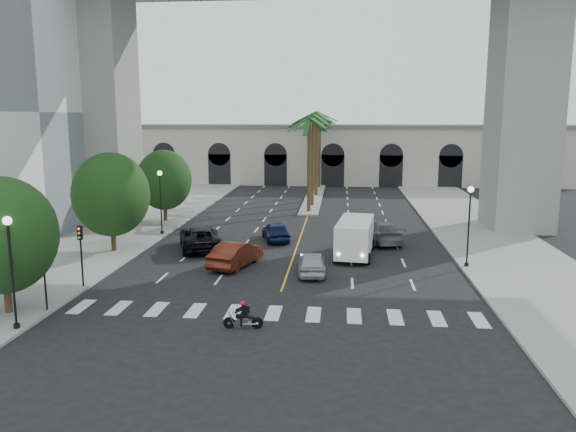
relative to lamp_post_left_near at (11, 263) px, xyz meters
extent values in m
plane|color=black|center=(11.40, 5.00, -3.22)|extent=(140.00, 140.00, 0.00)
cube|color=gray|center=(-3.60, 20.00, -3.15)|extent=(8.00, 100.00, 0.15)
cube|color=gray|center=(26.40, 20.00, -3.15)|extent=(8.00, 100.00, 0.15)
cube|color=gray|center=(11.40, 43.00, -3.12)|extent=(2.00, 24.00, 0.20)
cube|color=beige|center=(11.40, 60.00, 0.78)|extent=(70.00, 10.00, 8.00)
cube|color=slate|center=(11.40, 60.00, 5.03)|extent=(71.00, 10.50, 0.50)
cube|color=gray|center=(29.90, 27.00, 7.18)|extent=(5.00, 6.00, 20.80)
cube|color=gray|center=(-7.10, 27.00, 7.18)|extent=(5.00, 6.00, 20.80)
cylinder|color=#47331E|center=(11.40, 33.00, 1.53)|extent=(0.40, 0.40, 9.50)
cylinder|color=#47331E|center=(11.50, 37.00, 1.68)|extent=(0.40, 0.40, 9.80)
cylinder|color=#47331E|center=(11.20, 41.00, 1.43)|extent=(0.40, 0.40, 9.30)
cylinder|color=#47331E|center=(11.55, 45.00, 1.83)|extent=(0.40, 0.40, 10.10)
cylinder|color=#47331E|center=(11.30, 49.00, 1.58)|extent=(0.40, 0.40, 9.60)
cylinder|color=#47331E|center=(11.60, 53.00, 1.73)|extent=(0.40, 0.40, 9.90)
cylinder|color=#382616|center=(-1.60, 2.00, -2.05)|extent=(0.36, 0.36, 2.34)
ellipsoid|color=black|center=(-1.60, 2.00, 0.81)|extent=(5.20, 5.20, 5.72)
cylinder|color=#382616|center=(-1.60, 15.00, -2.00)|extent=(0.36, 0.36, 2.45)
ellipsoid|color=black|center=(-1.60, 15.00, 0.99)|extent=(5.44, 5.44, 5.98)
cylinder|color=#382616|center=(-1.60, 27.00, -2.09)|extent=(0.36, 0.36, 2.27)
ellipsoid|color=black|center=(-1.60, 27.00, 0.68)|extent=(5.04, 5.04, 5.54)
cylinder|color=black|center=(0.00, 0.00, -3.04)|extent=(0.28, 0.28, 0.36)
cylinder|color=black|center=(0.00, 0.00, -0.62)|extent=(0.11, 0.11, 5.00)
sphere|color=white|center=(0.00, 0.00, 1.93)|extent=(0.40, 0.40, 0.40)
cylinder|color=black|center=(0.00, 21.00, -3.04)|extent=(0.28, 0.28, 0.36)
cylinder|color=black|center=(0.00, 21.00, -0.62)|extent=(0.11, 0.11, 5.00)
sphere|color=white|center=(0.00, 21.00, 1.93)|extent=(0.40, 0.40, 0.40)
cylinder|color=black|center=(22.80, 13.00, -3.04)|extent=(0.28, 0.28, 0.36)
cylinder|color=black|center=(22.80, 13.00, -0.62)|extent=(0.11, 0.11, 5.00)
sphere|color=white|center=(22.80, 13.00, 1.93)|extent=(0.40, 0.40, 0.40)
cylinder|color=black|center=(0.10, 2.50, -1.47)|extent=(0.10, 0.10, 3.50)
cube|color=black|center=(0.10, 2.50, 0.03)|extent=(0.25, 0.18, 0.80)
cylinder|color=black|center=(0.10, 6.50, -1.47)|extent=(0.10, 0.10, 3.50)
cube|color=black|center=(0.10, 6.50, 0.03)|extent=(0.25, 0.18, 0.80)
cylinder|color=black|center=(9.60, 1.28, -2.95)|extent=(0.55, 0.13, 0.54)
cylinder|color=black|center=(10.90, 1.38, -2.95)|extent=(0.55, 0.13, 0.54)
cube|color=silver|center=(10.30, 1.34, -2.88)|extent=(0.38, 0.28, 0.23)
cube|color=black|center=(10.16, 1.33, -2.63)|extent=(0.51, 0.24, 0.18)
cube|color=black|center=(10.57, 1.36, -2.66)|extent=(0.42, 0.25, 0.11)
cylinder|color=black|center=(9.80, 1.30, -2.43)|extent=(0.07, 0.50, 0.03)
cube|color=black|center=(10.36, 1.34, -2.32)|extent=(0.26, 0.36, 0.47)
cube|color=black|center=(10.50, 1.35, -2.27)|extent=(0.15, 0.28, 0.34)
sphere|color=red|center=(10.23, 1.33, -2.01)|extent=(0.23, 0.23, 0.23)
imported|color=#AFB0B4|center=(12.90, 10.74, -2.51)|extent=(2.00, 4.29, 1.42)
imported|color=#531E10|center=(7.89, 12.09, -2.40)|extent=(3.07, 5.29, 1.65)
imported|color=black|center=(4.35, 16.65, -2.37)|extent=(4.59, 6.68, 1.70)
imported|color=#5B5A5F|center=(17.93, 20.19, -2.39)|extent=(3.25, 6.07, 1.67)
imported|color=#0E1D44|center=(9.58, 20.00, -2.46)|extent=(2.96, 4.77, 1.52)
cube|color=white|center=(15.67, 15.54, -1.77)|extent=(2.90, 6.23, 2.23)
cube|color=black|center=(15.34, 12.71, -1.49)|extent=(2.08, 0.51, 0.95)
cylinder|color=black|center=(14.37, 13.55, -2.83)|extent=(0.40, 0.81, 0.78)
cylinder|color=black|center=(16.48, 13.31, -2.83)|extent=(0.40, 0.81, 0.78)
cylinder|color=black|center=(14.86, 17.76, -2.83)|extent=(0.40, 0.81, 0.78)
cylinder|color=black|center=(16.96, 17.52, -2.83)|extent=(0.40, 0.81, 0.78)
imported|color=black|center=(-3.91, 8.28, -2.24)|extent=(0.72, 0.64, 1.66)
imported|color=black|center=(-4.50, 7.21, -2.11)|extent=(1.18, 1.17, 1.93)
camera|label=1|loc=(14.68, -23.02, 6.48)|focal=35.00mm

